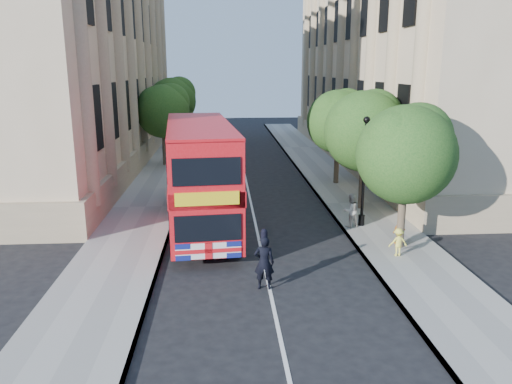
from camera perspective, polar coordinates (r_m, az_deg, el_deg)
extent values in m
plane|color=black|center=(17.97, 1.41, -10.35)|extent=(120.00, 120.00, 0.00)
cube|color=gray|center=(28.26, 11.23, -1.33)|extent=(3.50, 80.00, 0.12)
cube|color=gray|center=(27.63, -12.49, -1.75)|extent=(3.50, 80.00, 0.12)
cube|color=tan|center=(43.14, 17.63, 15.51)|extent=(12.00, 38.00, 18.00)
cube|color=tan|center=(42.15, -21.56, 15.25)|extent=(12.00, 38.00, 18.00)
cylinder|color=#473828|center=(21.50, 16.28, -2.72)|extent=(0.32, 0.32, 2.86)
sphere|color=#184617|center=(20.92, 16.77, 4.11)|extent=(4.00, 4.00, 4.00)
sphere|color=#184617|center=(21.41, 18.04, 6.00)|extent=(2.80, 2.80, 2.80)
sphere|color=#184617|center=(20.39, 15.84, 5.42)|extent=(2.60, 2.60, 2.60)
cylinder|color=#473828|center=(27.00, 12.01, 1.05)|extent=(0.32, 0.32, 2.99)
sphere|color=#184617|center=(26.53, 12.31, 6.78)|extent=(4.20, 4.20, 4.20)
sphere|color=#184617|center=(27.01, 13.39, 8.30)|extent=(2.94, 2.94, 2.94)
sphere|color=#184617|center=(26.05, 11.49, 7.90)|extent=(2.73, 2.73, 2.73)
cylinder|color=#473828|center=(32.69, 9.20, 3.34)|extent=(0.32, 0.32, 2.90)
sphere|color=#184617|center=(32.32, 9.38, 7.94)|extent=(4.00, 4.00, 4.00)
sphere|color=#184617|center=(32.78, 10.30, 9.15)|extent=(2.80, 2.80, 2.80)
sphere|color=#184617|center=(31.87, 8.65, 8.84)|extent=(2.60, 2.60, 2.60)
cylinder|color=#473828|center=(39.01, -10.42, 5.07)|extent=(0.32, 0.32, 2.99)
sphere|color=#184617|center=(38.69, -10.60, 9.05)|extent=(4.00, 4.00, 4.00)
sphere|color=#184617|center=(38.97, -9.69, 10.13)|extent=(2.80, 2.80, 2.80)
sphere|color=#184617|center=(38.41, -11.44, 9.80)|extent=(2.60, 2.60, 2.60)
cylinder|color=#473828|center=(46.88, -9.35, 6.70)|extent=(0.32, 0.32, 3.17)
sphere|color=#184617|center=(46.61, -9.49, 10.22)|extent=(4.20, 4.20, 4.20)
sphere|color=#184617|center=(46.91, -8.74, 11.15)|extent=(2.94, 2.94, 2.94)
sphere|color=#184617|center=(46.33, -10.18, 10.88)|extent=(2.73, 2.73, 2.73)
cylinder|color=black|center=(24.28, 11.95, -3.16)|extent=(0.30, 0.30, 0.50)
cylinder|color=black|center=(23.73, 12.23, 2.04)|extent=(0.14, 0.14, 5.00)
sphere|color=black|center=(23.35, 12.54, 8.05)|extent=(0.32, 0.32, 0.32)
cube|color=red|center=(23.21, -6.41, 2.20)|extent=(3.72, 10.76, 4.39)
cube|color=black|center=(23.43, -6.34, -0.13)|extent=(3.72, 10.10, 1.00)
cube|color=black|center=(23.00, -6.48, 4.97)|extent=(3.72, 10.10, 1.00)
cube|color=yellow|center=(18.05, -5.59, -0.76)|extent=(2.33, 0.29, 0.50)
cylinder|color=black|center=(20.19, -9.30, -6.04)|extent=(0.41, 1.13, 1.11)
cylinder|color=black|center=(20.31, -2.17, -5.73)|extent=(0.41, 1.13, 1.11)
cylinder|color=black|center=(27.08, -9.30, -0.83)|extent=(0.41, 1.13, 1.11)
cylinder|color=black|center=(27.18, -4.01, -0.63)|extent=(0.41, 1.13, 1.11)
cube|color=black|center=(27.35, -6.49, 0.98)|extent=(1.96, 1.78, 1.99)
cube|color=black|center=(26.52, -6.52, 1.08)|extent=(1.71, 0.17, 0.66)
cube|color=black|center=(29.35, -6.49, 2.25)|extent=(2.01, 3.10, 2.37)
cube|color=black|center=(29.05, -6.43, -0.17)|extent=(1.88, 4.61, 0.24)
cylinder|color=black|center=(27.50, -8.22, -0.94)|extent=(0.24, 0.77, 0.76)
cylinder|color=black|center=(27.48, -4.66, -0.85)|extent=(0.24, 0.77, 0.76)
cylinder|color=black|center=(30.53, -8.02, 0.57)|extent=(0.24, 0.77, 0.76)
cylinder|color=black|center=(30.52, -4.82, 0.65)|extent=(0.24, 0.77, 0.76)
imported|color=black|center=(17.18, 0.94, -8.08)|extent=(0.75, 0.55, 1.91)
imported|color=beige|center=(23.75, 10.78, -2.08)|extent=(0.95, 0.85, 1.61)
imported|color=orange|center=(22.05, 16.05, -4.32)|extent=(0.72, 0.53, 1.13)
imported|color=#E1D74C|center=(20.68, 15.94, -5.52)|extent=(0.75, 0.45, 1.14)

